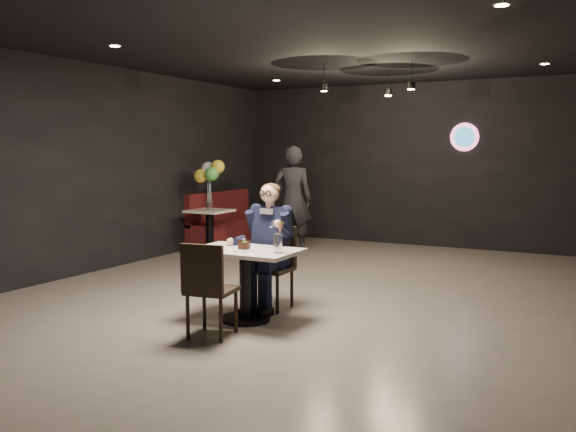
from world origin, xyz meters
The scene contains 17 objects.
floor centered at (0.00, 0.00, 0.00)m, with size 9.00×9.00×0.00m, color gray.
wall_sign centered at (0.80, 4.47, 2.00)m, with size 0.50×0.06×0.50m, color pink, non-canonical shape.
pendant_lights centered at (0.00, 2.00, 2.88)m, with size 1.40×1.20×0.36m, color black.
main_table centered at (-0.19, -1.35, 0.38)m, with size 1.10×0.70×0.75m, color silver.
chair_far centered at (-0.19, -0.80, 0.46)m, with size 0.42×0.46×0.92m, color black.
chair_near centered at (-0.19, -1.95, 0.46)m, with size 0.42×0.46×0.92m, color black.
seated_man centered at (-0.19, -0.80, 0.72)m, with size 0.60×0.80×1.44m, color black.
dessert_plate centered at (-0.13, -1.45, 0.76)m, with size 0.23×0.23×0.01m, color white.
cake_slice centered at (-0.16, -1.41, 0.80)m, with size 0.11×0.09×0.08m, color black.
mint_leaf centered at (-0.13, -1.44, 0.84)m, with size 0.06×0.04×0.01m, color green.
sundae_glass centered at (0.21, -1.37, 0.84)m, with size 0.08×0.08×0.19m, color silver.
wafer_cone centered at (0.25, -1.40, 1.00)m, with size 0.06×0.06×0.13m, color #BC7E4D.
booth_bench centered at (-3.25, 2.97, 0.50)m, with size 0.50×1.98×0.99m, color #4C1012.
side_table centered at (-2.95, 1.97, 0.41)m, with size 0.66×0.66×0.82m, color silver.
balloon_vase centered at (-2.95, 1.97, 0.83)m, with size 0.10×0.10×0.15m, color silver.
balloon_bunch centered at (-2.95, 1.97, 1.25)m, with size 0.43×0.43×0.71m, color yellow.
passerby centered at (-1.71, 2.69, 0.92)m, with size 0.67×0.44×1.84m, color black.
Camera 1 is at (3.07, -6.62, 1.75)m, focal length 38.00 mm.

